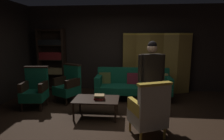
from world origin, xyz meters
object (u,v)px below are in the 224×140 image
object	(u,v)px
bookshelf	(52,59)
armchair_gilt_accent	(149,111)
coffee_table	(96,101)
standing_figure	(151,74)
book_red_leather	(99,98)
book_green_cloth	(99,97)
armchair_wing_left	(35,89)
book_tan_leather	(99,95)
armchair_wing_right	(68,84)
folding_screen	(156,62)
velvet_couch	(133,83)

from	to	relation	value
bookshelf	armchair_gilt_accent	xyz separation A→B (m)	(2.95, -2.92, -0.58)
coffee_table	standing_figure	bearing A→B (deg)	-5.90
book_red_leather	book_green_cloth	bearing A→B (deg)	0.00
armchair_gilt_accent	book_red_leather	distance (m)	1.27
coffee_table	book_red_leather	distance (m)	0.10
armchair_wing_left	book_tan_leather	size ratio (longest dim) A/B	4.80
armchair_wing_right	folding_screen	bearing A→B (deg)	24.40
coffee_table	book_tan_leather	xyz separation A→B (m)	(0.07, -0.02, 0.13)
folding_screen	velvet_couch	xyz separation A→B (m)	(-0.74, -0.73, -0.53)
armchair_wing_right	book_green_cloth	xyz separation A→B (m)	(1.02, -0.99, -0.01)
book_red_leather	armchair_wing_right	bearing A→B (deg)	135.99
velvet_couch	armchair_wing_right	size ratio (longest dim) A/B	2.04
armchair_wing_right	bookshelf	bearing A→B (deg)	128.26
armchair_gilt_accent	standing_figure	distance (m)	0.86
folding_screen	velvet_couch	distance (m)	1.17
armchair_gilt_accent	armchair_wing_left	world-z (taller)	same
standing_figure	book_red_leather	xyz separation A→B (m)	(-1.10, 0.10, -0.59)
velvet_couch	standing_figure	xyz separation A→B (m)	(0.34, -1.51, 0.57)
coffee_table	book_green_cloth	distance (m)	0.13
book_red_leather	bookshelf	bearing A→B (deg)	132.05
velvet_couch	book_red_leather	distance (m)	1.60
armchair_gilt_accent	book_green_cloth	world-z (taller)	armchair_gilt_accent
coffee_table	velvet_couch	bearing A→B (deg)	58.90
armchair_wing_left	folding_screen	bearing A→B (deg)	27.48
coffee_table	armchair_wing_right	world-z (taller)	armchair_wing_right
standing_figure	book_green_cloth	bearing A→B (deg)	174.82
armchair_wing_left	book_red_leather	world-z (taller)	armchair_wing_left
velvet_couch	book_tan_leather	xyz separation A→B (m)	(-0.76, -1.41, 0.05)
armchair_wing_left	standing_figure	xyz separation A→B (m)	(2.82, -0.56, 0.54)
standing_figure	velvet_couch	bearing A→B (deg)	102.78
bookshelf	book_tan_leather	size ratio (longest dim) A/B	9.46
bookshelf	velvet_couch	size ratio (longest dim) A/B	0.97
coffee_table	standing_figure	distance (m)	1.35
folding_screen	coffee_table	size ratio (longest dim) A/B	2.15
folding_screen	standing_figure	size ratio (longest dim) A/B	1.26
book_tan_leather	armchair_wing_right	bearing A→B (deg)	135.99
armchair_gilt_accent	standing_figure	bearing A→B (deg)	81.96
armchair_wing_left	book_green_cloth	size ratio (longest dim) A/B	5.22
armchair_gilt_accent	book_green_cloth	xyz separation A→B (m)	(-1.01, 0.77, -0.01)
bookshelf	book_tan_leather	bearing A→B (deg)	-47.95
armchair_wing_left	bookshelf	bearing A→B (deg)	97.42
bookshelf	book_tan_leather	world-z (taller)	bookshelf
book_green_cloth	book_tan_leather	size ratio (longest dim) A/B	0.92
bookshelf	book_green_cloth	size ratio (longest dim) A/B	10.28
book_red_leather	book_green_cloth	size ratio (longest dim) A/B	1.00
armchair_wing_left	book_tan_leather	bearing A→B (deg)	-15.02
book_red_leather	book_green_cloth	distance (m)	0.04
book_green_cloth	armchair_wing_right	bearing A→B (deg)	135.99
coffee_table	armchair_wing_right	xyz separation A→B (m)	(-0.95, 0.97, 0.12)
coffee_table	book_tan_leather	size ratio (longest dim) A/B	4.61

